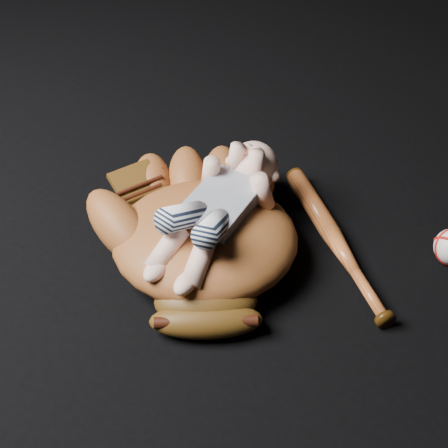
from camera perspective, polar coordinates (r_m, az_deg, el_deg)
name	(u,v)px	position (r m, az deg, el deg)	size (l,w,h in m)	color
baseball_glove	(205,232)	(1.07, -1.77, -0.74)	(0.40, 0.46, 0.14)	brown
newborn_baby	(213,209)	(1.04, -0.99, 1.40)	(0.16, 0.35, 0.14)	#F7B99F
baseball_bat	(336,241)	(1.15, 10.18, -1.51)	(0.04, 0.40, 0.04)	#B35222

